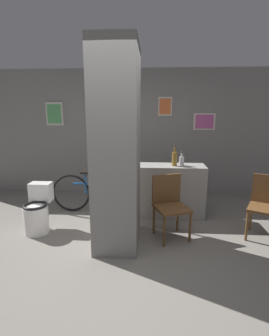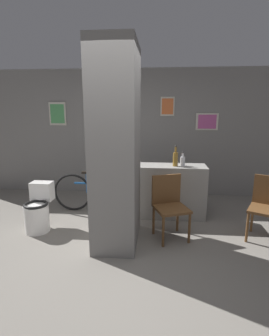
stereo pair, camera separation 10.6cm
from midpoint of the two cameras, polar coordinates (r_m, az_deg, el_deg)
name	(u,v)px [view 2 (the right image)]	position (r m, az deg, el deg)	size (l,w,h in m)	color
ground_plane	(113,258)	(3.44, -3.81, -19.00)	(14.00, 14.00, 0.00)	slate
wall_back	(133,133)	(5.55, 0.28, 7.61)	(8.00, 0.09, 2.60)	gray
pillar_center	(116,148)	(3.44, -3.07, 4.28)	(0.59, 0.98, 2.60)	gray
counter_shelf	(162,191)	(4.50, 6.63, -4.94)	(1.45, 0.44, 0.89)	gray
toilet	(38,211)	(4.24, -19.56, -8.74)	(0.36, 0.52, 0.70)	white
chair_near_pillar	(169,203)	(3.78, 8.39, -7.63)	(0.56, 0.56, 0.89)	brown
chair_by_doorway	(267,205)	(4.15, 27.62, -7.13)	(0.59, 0.59, 0.89)	brown
bicycle	(102,192)	(4.69, -6.46, -5.32)	(1.74, 0.42, 0.74)	black
bottle_tall	(175,158)	(4.33, 9.59, 2.06)	(0.08, 0.08, 0.35)	olive
bottle_short	(183,161)	(4.38, 11.11, 1.57)	(0.08, 0.08, 0.24)	silver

